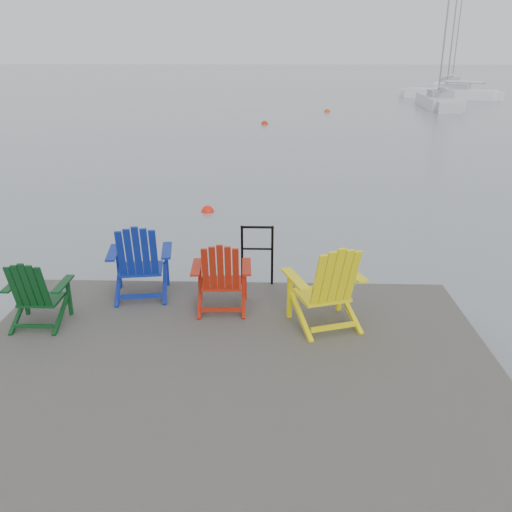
{
  "coord_description": "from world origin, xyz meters",
  "views": [
    {
      "loc": [
        0.47,
        -4.95,
        3.72
      ],
      "look_at": [
        0.23,
        2.69,
        0.85
      ],
      "focal_mm": 38.0,
      "sensor_mm": 36.0,
      "label": 1
    }
  ],
  "objects_px": {
    "buoy_d": "(327,112)",
    "sailboat_near": "(438,102)",
    "chair_blue": "(140,260)",
    "chair_green": "(36,292)",
    "chair_yellow": "(327,285)",
    "buoy_a": "(208,212)",
    "handrail": "(257,249)",
    "sailboat_mid": "(451,85)",
    "buoy_b": "(265,124)",
    "sailboat_far": "(451,94)",
    "chair_red": "(221,275)"
  },
  "relations": [
    {
      "from": "handrail",
      "to": "chair_blue",
      "type": "xyz_separation_m",
      "value": [
        -1.61,
        -0.49,
        0.01
      ]
    },
    {
      "from": "sailboat_far",
      "to": "chair_green",
      "type": "bearing_deg",
      "value": -170.54
    },
    {
      "from": "buoy_a",
      "to": "buoy_d",
      "type": "relative_size",
      "value": 0.79
    },
    {
      "from": "chair_green",
      "to": "chair_yellow",
      "type": "height_order",
      "value": "chair_yellow"
    },
    {
      "from": "chair_yellow",
      "to": "buoy_d",
      "type": "relative_size",
      "value": 2.79
    },
    {
      "from": "chair_green",
      "to": "chair_blue",
      "type": "distance_m",
      "value": 1.42
    },
    {
      "from": "chair_yellow",
      "to": "buoy_b",
      "type": "xyz_separation_m",
      "value": [
        -1.19,
        24.89,
        -1.06
      ]
    },
    {
      "from": "handrail",
      "to": "sailboat_near",
      "type": "distance_m",
      "value": 36.44
    },
    {
      "from": "sailboat_far",
      "to": "buoy_b",
      "type": "relative_size",
      "value": 27.74
    },
    {
      "from": "chair_green",
      "to": "buoy_b",
      "type": "distance_m",
      "value": 25.12
    },
    {
      "from": "handrail",
      "to": "chair_red",
      "type": "bearing_deg",
      "value": -117.04
    },
    {
      "from": "chair_red",
      "to": "sailboat_mid",
      "type": "height_order",
      "value": "sailboat_mid"
    },
    {
      "from": "chair_blue",
      "to": "buoy_d",
      "type": "relative_size",
      "value": 2.74
    },
    {
      "from": "sailboat_near",
      "to": "buoy_d",
      "type": "relative_size",
      "value": 29.01
    },
    {
      "from": "chair_yellow",
      "to": "sailboat_mid",
      "type": "xyz_separation_m",
      "value": [
        19.1,
        57.98,
        -0.71
      ]
    },
    {
      "from": "chair_green",
      "to": "handrail",
      "type": "bearing_deg",
      "value": 26.79
    },
    {
      "from": "handrail",
      "to": "buoy_a",
      "type": "bearing_deg",
      "value": 104.05
    },
    {
      "from": "sailboat_far",
      "to": "chair_blue",
      "type": "bearing_deg",
      "value": -169.73
    },
    {
      "from": "sailboat_near",
      "to": "sailboat_far",
      "type": "bearing_deg",
      "value": 73.98
    },
    {
      "from": "buoy_a",
      "to": "chair_yellow",
      "type": "bearing_deg",
      "value": -71.6
    },
    {
      "from": "handrail",
      "to": "chair_blue",
      "type": "bearing_deg",
      "value": -162.98
    },
    {
      "from": "chair_yellow",
      "to": "buoy_a",
      "type": "xyz_separation_m",
      "value": [
        -2.31,
        6.94,
        -1.06
      ]
    },
    {
      "from": "sailboat_mid",
      "to": "buoy_b",
      "type": "height_order",
      "value": "sailboat_mid"
    },
    {
      "from": "buoy_a",
      "to": "handrail",
      "type": "bearing_deg",
      "value": -75.95
    },
    {
      "from": "sailboat_near",
      "to": "buoy_a",
      "type": "relative_size",
      "value": 36.69
    },
    {
      "from": "handrail",
      "to": "sailboat_mid",
      "type": "xyz_separation_m",
      "value": [
        20.0,
        56.68,
        -0.69
      ]
    },
    {
      "from": "buoy_b",
      "to": "handrail",
      "type": "bearing_deg",
      "value": -89.3
    },
    {
      "from": "buoy_a",
      "to": "buoy_b",
      "type": "distance_m",
      "value": 17.99
    },
    {
      "from": "chair_blue",
      "to": "sailboat_mid",
      "type": "bearing_deg",
      "value": 60.69
    },
    {
      "from": "buoy_d",
      "to": "sailboat_near",
      "type": "bearing_deg",
      "value": 24.46
    },
    {
      "from": "chair_green",
      "to": "buoy_b",
      "type": "relative_size",
      "value": 2.38
    },
    {
      "from": "buoy_a",
      "to": "buoy_d",
      "type": "height_order",
      "value": "buoy_d"
    },
    {
      "from": "sailboat_far",
      "to": "chair_red",
      "type": "bearing_deg",
      "value": -168.22
    },
    {
      "from": "chair_blue",
      "to": "sailboat_near",
      "type": "distance_m",
      "value": 37.47
    },
    {
      "from": "chair_red",
      "to": "buoy_b",
      "type": "height_order",
      "value": "chair_red"
    },
    {
      "from": "sailboat_far",
      "to": "sailboat_mid",
      "type": "bearing_deg",
      "value": 15.37
    },
    {
      "from": "handrail",
      "to": "sailboat_mid",
      "type": "bearing_deg",
      "value": 70.57
    },
    {
      "from": "handrail",
      "to": "sailboat_far",
      "type": "relative_size",
      "value": 0.08
    },
    {
      "from": "handrail",
      "to": "buoy_d",
      "type": "distance_m",
      "value": 30.66
    },
    {
      "from": "buoy_b",
      "to": "sailboat_far",
      "type": "bearing_deg",
      "value": 49.76
    },
    {
      "from": "chair_red",
      "to": "sailboat_mid",
      "type": "distance_m",
      "value": 61.07
    },
    {
      "from": "sailboat_mid",
      "to": "chair_blue",
      "type": "bearing_deg",
      "value": -82.54
    },
    {
      "from": "chair_blue",
      "to": "sailboat_near",
      "type": "height_order",
      "value": "sailboat_near"
    },
    {
      "from": "handrail",
      "to": "buoy_b",
      "type": "bearing_deg",
      "value": 90.7
    },
    {
      "from": "handrail",
      "to": "chair_yellow",
      "type": "xyz_separation_m",
      "value": [
        0.9,
        -1.3,
        0.02
      ]
    },
    {
      "from": "chair_blue",
      "to": "chair_red",
      "type": "relative_size",
      "value": 1.11
    },
    {
      "from": "chair_green",
      "to": "sailboat_far",
      "type": "bearing_deg",
      "value": 66.63
    },
    {
      "from": "handrail",
      "to": "chair_yellow",
      "type": "distance_m",
      "value": 1.58
    },
    {
      "from": "chair_green",
      "to": "sailboat_near",
      "type": "bearing_deg",
      "value": 66.52
    },
    {
      "from": "chair_green",
      "to": "chair_yellow",
      "type": "xyz_separation_m",
      "value": [
        3.59,
        0.09,
        0.1
      ]
    }
  ]
}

